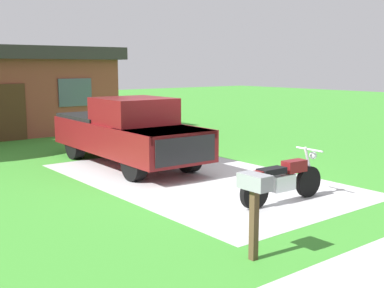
{
  "coord_description": "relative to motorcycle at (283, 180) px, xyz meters",
  "views": [
    {
      "loc": [
        -7.34,
        -9.11,
        2.76
      ],
      "look_at": [
        -0.2,
        -0.06,
        0.9
      ],
      "focal_mm": 45.66,
      "sensor_mm": 36.0,
      "label": 1
    }
  ],
  "objects": [
    {
      "name": "motorcycle",
      "position": [
        0.0,
        0.0,
        0.0
      ],
      "size": [
        2.21,
        0.7,
        1.09
      ],
      "color": "black",
      "rests_on": "ground"
    },
    {
      "name": "mailbox",
      "position": [
        -2.59,
        -1.72,
        0.51
      ],
      "size": [
        0.26,
        0.48,
        1.26
      ],
      "color": "#4C3823",
      "rests_on": "ground"
    },
    {
      "name": "ground_plane",
      "position": [
        -0.07,
        2.7,
        -0.47
      ],
      "size": [
        80.0,
        80.0,
        0.0
      ],
      "primitive_type": "plane",
      "color": "#3D912F"
    },
    {
      "name": "pickup_truck",
      "position": [
        -0.5,
        5.32,
        0.48
      ],
      "size": [
        2.16,
        5.68,
        1.9
      ],
      "color": "black",
      "rests_on": "ground"
    },
    {
      "name": "driveway_pad",
      "position": [
        -0.07,
        2.7,
        -0.47
      ],
      "size": [
        4.74,
        7.91,
        0.01
      ],
      "primitive_type": "cube",
      "color": "#B7B7B7",
      "rests_on": "ground"
    }
  ]
}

